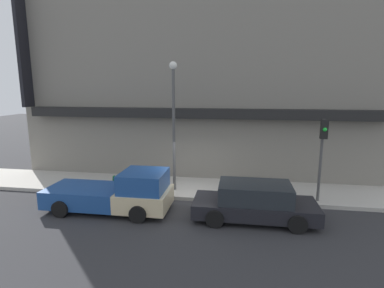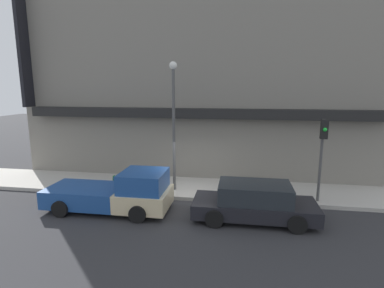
{
  "view_description": "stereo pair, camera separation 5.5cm",
  "coord_description": "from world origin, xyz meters",
  "px_view_note": "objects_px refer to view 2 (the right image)",
  "views": [
    {
      "loc": [
        2.2,
        -12.49,
        4.98
      ],
      "look_at": [
        0.04,
        1.22,
        2.37
      ],
      "focal_mm": 28.0,
      "sensor_mm": 36.0,
      "label": 1
    },
    {
      "loc": [
        2.25,
        -12.48,
        4.98
      ],
      "look_at": [
        0.04,
        1.22,
        2.37
      ],
      "focal_mm": 28.0,
      "sensor_mm": 36.0,
      "label": 2
    }
  ],
  "objects_px": {
    "street_lamp": "(174,113)",
    "pickup_truck": "(117,193)",
    "fire_hydrant": "(115,182)",
    "parked_car": "(254,202)",
    "traffic_light": "(322,146)"
  },
  "relations": [
    {
      "from": "pickup_truck",
      "to": "parked_car",
      "type": "height_order",
      "value": "pickup_truck"
    },
    {
      "from": "street_lamp",
      "to": "pickup_truck",
      "type": "bearing_deg",
      "value": -127.84
    },
    {
      "from": "street_lamp",
      "to": "fire_hydrant",
      "type": "bearing_deg",
      "value": -172.99
    },
    {
      "from": "parked_car",
      "to": "street_lamp",
      "type": "bearing_deg",
      "value": 148.08
    },
    {
      "from": "fire_hydrant",
      "to": "parked_car",
      "type": "bearing_deg",
      "value": -17.53
    },
    {
      "from": "fire_hydrant",
      "to": "traffic_light",
      "type": "bearing_deg",
      "value": -1.18
    },
    {
      "from": "fire_hydrant",
      "to": "traffic_light",
      "type": "relative_size",
      "value": 0.19
    },
    {
      "from": "pickup_truck",
      "to": "traffic_light",
      "type": "distance_m",
      "value": 8.72
    },
    {
      "from": "parked_car",
      "to": "street_lamp",
      "type": "xyz_separation_m",
      "value": [
        -3.65,
        2.42,
        3.17
      ]
    },
    {
      "from": "traffic_light",
      "to": "street_lamp",
      "type": "bearing_deg",
      "value": 175.13
    },
    {
      "from": "fire_hydrant",
      "to": "traffic_light",
      "type": "distance_m",
      "value": 9.56
    },
    {
      "from": "fire_hydrant",
      "to": "street_lamp",
      "type": "distance_m",
      "value": 4.45
    },
    {
      "from": "pickup_truck",
      "to": "fire_hydrant",
      "type": "height_order",
      "value": "pickup_truck"
    },
    {
      "from": "pickup_truck",
      "to": "traffic_light",
      "type": "xyz_separation_m",
      "value": [
        8.31,
        1.87,
        1.87
      ]
    },
    {
      "from": "parked_car",
      "to": "street_lamp",
      "type": "relative_size",
      "value": 0.78
    }
  ]
}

